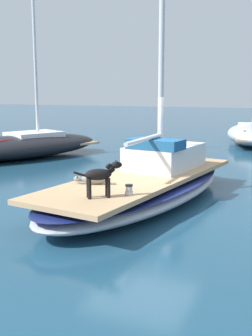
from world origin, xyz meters
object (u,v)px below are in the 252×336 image
Objects in this scene: dog_black at (101,176)px; moored_boat_port_side at (23,145)px; deck_winch at (129,190)px; coiled_rope at (99,179)px; dog_grey at (93,179)px; sailboat_main at (143,189)px.

moored_boat_port_side reaches higher than dog_black.
dog_black is at bearing -137.71° from deck_winch.
dog_black reaches higher than coiled_rope.
coiled_rope is (-0.73, 1.38, -0.40)m from dog_black.
dog_grey is 0.40m from coiled_rope.
dog_grey reaches higher than coiled_rope.
moored_boat_port_side is (-7.38, 6.46, -0.25)m from deck_winch.
dog_black is at bearing -44.51° from moored_boat_port_side.
sailboat_main is 7.96× the size of dog_grey.
sailboat_main is 0.93× the size of moored_boat_port_side.
moored_boat_port_side reaches higher than coiled_rope.
sailboat_main is at bearing 52.40° from coiled_rope.
moored_boat_port_side reaches higher than deck_winch.
deck_winch is 1.53m from coiled_rope.
dog_grey reaches higher than deck_winch.
coiled_rope is 0.04× the size of moored_boat_port_side.
deck_winch is at bearing -41.20° from moored_boat_port_side.
dog_grey is at bearing -43.07° from moored_boat_port_side.
moored_boat_port_side is (-6.22, 5.46, -0.17)m from coiled_rope.
sailboat_main is at bearing -33.34° from moored_boat_port_side.
dog_black is at bearing -54.69° from dog_grey.
dog_black reaches higher than deck_winch.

